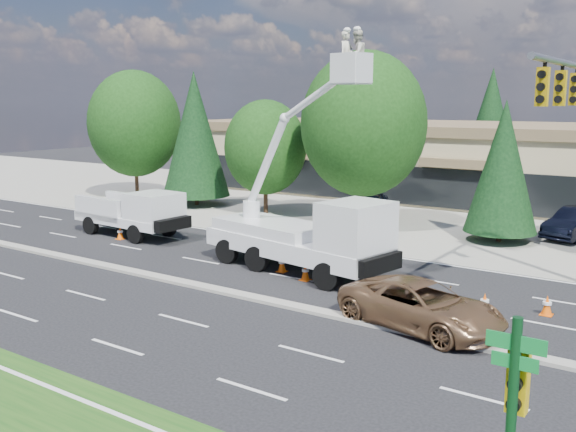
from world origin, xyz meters
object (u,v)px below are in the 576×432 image
Objects in this scene: street_sign_pole at (513,412)px; utility_pickup at (135,218)px; minivan at (421,305)px; bucket_truck at (311,225)px.

street_sign_pole is 27.19m from utility_pickup.
bucket_truck is at bearing 74.34° from minivan.
utility_pickup is at bearing 149.87° from street_sign_pole.
utility_pickup reaches higher than minivan.
utility_pickup is at bearing -175.42° from bucket_truck.
minivan is (-5.23, 9.00, -1.68)m from street_sign_pole.
street_sign_pole is 0.60× the size of utility_pickup.
utility_pickup is at bearing 88.46° from minivan.
bucket_truck reaches higher than street_sign_pole.
street_sign_pole reaches higher than utility_pickup.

